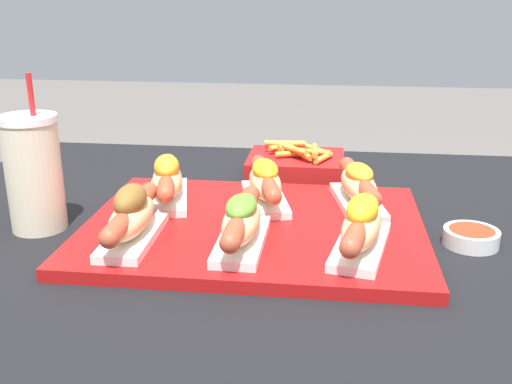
{
  "coord_description": "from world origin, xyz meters",
  "views": [
    {
      "loc": [
        0.05,
        -0.86,
        1.05
      ],
      "look_at": [
        -0.06,
        -0.03,
        0.76
      ],
      "focal_mm": 42.0,
      "sensor_mm": 36.0,
      "label": 1
    }
  ],
  "objects_px": {
    "fries_basket": "(296,163)",
    "serving_tray": "(254,228)",
    "hot_dog_0": "(132,216)",
    "hot_dog_1": "(241,222)",
    "hot_dog_5": "(359,185)",
    "sauce_bowl": "(471,237)",
    "hot_dog_4": "(265,182)",
    "drink_cup": "(34,173)",
    "hot_dog_2": "(362,226)",
    "hot_dog_3": "(167,180)"
  },
  "relations": [
    {
      "from": "hot_dog_1",
      "to": "hot_dog_5",
      "type": "bearing_deg",
      "value": 47.57
    },
    {
      "from": "hot_dog_2",
      "to": "drink_cup",
      "type": "distance_m",
      "value": 0.48
    },
    {
      "from": "hot_dog_3",
      "to": "fries_basket",
      "type": "relative_size",
      "value": 1.08
    },
    {
      "from": "hot_dog_4",
      "to": "hot_dog_5",
      "type": "distance_m",
      "value": 0.15
    },
    {
      "from": "hot_dog_3",
      "to": "sauce_bowl",
      "type": "height_order",
      "value": "hot_dog_3"
    },
    {
      "from": "hot_dog_0",
      "to": "hot_dog_2",
      "type": "bearing_deg",
      "value": 0.97
    },
    {
      "from": "serving_tray",
      "to": "hot_dog_2",
      "type": "bearing_deg",
      "value": -28.56
    },
    {
      "from": "serving_tray",
      "to": "hot_dog_2",
      "type": "xyz_separation_m",
      "value": [
        0.15,
        -0.08,
        0.04
      ]
    },
    {
      "from": "hot_dog_4",
      "to": "fries_basket",
      "type": "height_order",
      "value": "hot_dog_4"
    },
    {
      "from": "serving_tray",
      "to": "drink_cup",
      "type": "height_order",
      "value": "drink_cup"
    },
    {
      "from": "serving_tray",
      "to": "hot_dog_0",
      "type": "xyz_separation_m",
      "value": [
        -0.16,
        -0.09,
        0.04
      ]
    },
    {
      "from": "hot_dog_4",
      "to": "hot_dog_5",
      "type": "bearing_deg",
      "value": 1.83
    },
    {
      "from": "drink_cup",
      "to": "fries_basket",
      "type": "height_order",
      "value": "drink_cup"
    },
    {
      "from": "hot_dog_1",
      "to": "drink_cup",
      "type": "height_order",
      "value": "drink_cup"
    },
    {
      "from": "hot_dog_5",
      "to": "drink_cup",
      "type": "distance_m",
      "value": 0.49
    },
    {
      "from": "serving_tray",
      "to": "sauce_bowl",
      "type": "relative_size",
      "value": 6.39
    },
    {
      "from": "hot_dog_0",
      "to": "fries_basket",
      "type": "distance_m",
      "value": 0.45
    },
    {
      "from": "hot_dog_0",
      "to": "sauce_bowl",
      "type": "xyz_separation_m",
      "value": [
        0.46,
        0.08,
        -0.04
      ]
    },
    {
      "from": "serving_tray",
      "to": "hot_dog_1",
      "type": "bearing_deg",
      "value": -94.46
    },
    {
      "from": "hot_dog_2",
      "to": "drink_cup",
      "type": "xyz_separation_m",
      "value": [
        -0.47,
        0.06,
        0.03
      ]
    },
    {
      "from": "hot_dog_2",
      "to": "hot_dog_4",
      "type": "relative_size",
      "value": 1.01
    },
    {
      "from": "hot_dog_2",
      "to": "hot_dog_4",
      "type": "distance_m",
      "value": 0.22
    },
    {
      "from": "hot_dog_1",
      "to": "sauce_bowl",
      "type": "relative_size",
      "value": 2.64
    },
    {
      "from": "hot_dog_1",
      "to": "hot_dog_3",
      "type": "bearing_deg",
      "value": 131.9
    },
    {
      "from": "drink_cup",
      "to": "hot_dog_0",
      "type": "bearing_deg",
      "value": -22.0
    },
    {
      "from": "hot_dog_4",
      "to": "drink_cup",
      "type": "xyz_separation_m",
      "value": [
        -0.33,
        -0.11,
        0.04
      ]
    },
    {
      "from": "hot_dog_2",
      "to": "fries_basket",
      "type": "relative_size",
      "value": 1.09
    },
    {
      "from": "hot_dog_0",
      "to": "sauce_bowl",
      "type": "height_order",
      "value": "hot_dog_0"
    },
    {
      "from": "drink_cup",
      "to": "hot_dog_4",
      "type": "bearing_deg",
      "value": 17.73
    },
    {
      "from": "hot_dog_5",
      "to": "sauce_bowl",
      "type": "bearing_deg",
      "value": -31.79
    },
    {
      "from": "sauce_bowl",
      "to": "serving_tray",
      "type": "bearing_deg",
      "value": 179.08
    },
    {
      "from": "hot_dog_1",
      "to": "drink_cup",
      "type": "relative_size",
      "value": 0.88
    },
    {
      "from": "hot_dog_4",
      "to": "hot_dog_5",
      "type": "xyz_separation_m",
      "value": [
        0.15,
        0.0,
        -0.0
      ]
    },
    {
      "from": "serving_tray",
      "to": "hot_dog_5",
      "type": "height_order",
      "value": "hot_dog_5"
    },
    {
      "from": "hot_dog_0",
      "to": "hot_dog_4",
      "type": "relative_size",
      "value": 1.03
    },
    {
      "from": "serving_tray",
      "to": "hot_dog_3",
      "type": "height_order",
      "value": "hot_dog_3"
    },
    {
      "from": "hot_dog_1",
      "to": "hot_dog_5",
      "type": "relative_size",
      "value": 1.02
    },
    {
      "from": "hot_dog_3",
      "to": "hot_dog_4",
      "type": "height_order",
      "value": "hot_dog_3"
    },
    {
      "from": "sauce_bowl",
      "to": "drink_cup",
      "type": "distance_m",
      "value": 0.64
    },
    {
      "from": "serving_tray",
      "to": "hot_dog_4",
      "type": "bearing_deg",
      "value": 85.81
    },
    {
      "from": "fries_basket",
      "to": "serving_tray",
      "type": "bearing_deg",
      "value": -97.99
    },
    {
      "from": "sauce_bowl",
      "to": "hot_dog_4",
      "type": "bearing_deg",
      "value": 163.17
    },
    {
      "from": "fries_basket",
      "to": "hot_dog_5",
      "type": "bearing_deg",
      "value": -63.53
    },
    {
      "from": "hot_dog_2",
      "to": "sauce_bowl",
      "type": "xyz_separation_m",
      "value": [
        0.16,
        0.08,
        -0.04
      ]
    },
    {
      "from": "hot_dog_1",
      "to": "hot_dog_2",
      "type": "distance_m",
      "value": 0.16
    },
    {
      "from": "sauce_bowl",
      "to": "hot_dog_2",
      "type": "bearing_deg",
      "value": -154.0
    },
    {
      "from": "hot_dog_0",
      "to": "drink_cup",
      "type": "xyz_separation_m",
      "value": [
        -0.17,
        0.07,
        0.03
      ]
    },
    {
      "from": "hot_dog_0",
      "to": "fries_basket",
      "type": "relative_size",
      "value": 1.1
    },
    {
      "from": "sauce_bowl",
      "to": "drink_cup",
      "type": "height_order",
      "value": "drink_cup"
    },
    {
      "from": "hot_dog_4",
      "to": "sauce_bowl",
      "type": "xyz_separation_m",
      "value": [
        0.3,
        -0.09,
        -0.04
      ]
    }
  ]
}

